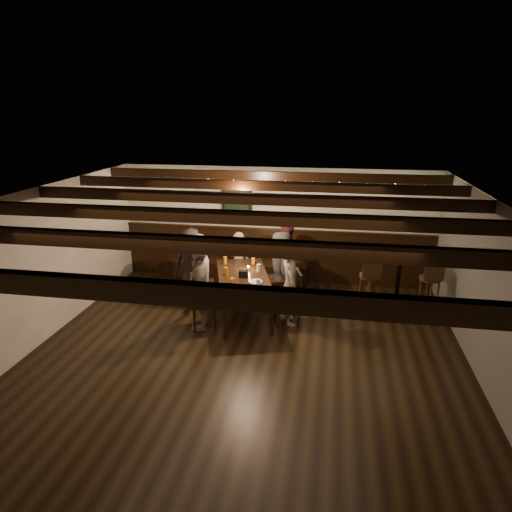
% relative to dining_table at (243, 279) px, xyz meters
% --- Properties ---
extents(room, '(7.00, 7.00, 7.00)m').
position_rel_dining_table_xyz_m(room, '(0.04, 0.55, 0.41)').
color(room, black).
rests_on(room, ground).
extents(dining_table, '(1.38, 2.09, 0.72)m').
position_rel_dining_table_xyz_m(dining_table, '(0.00, 0.00, 0.00)').
color(dining_table, black).
rests_on(dining_table, floor).
extents(chair_left_near, '(0.53, 0.53, 0.93)m').
position_rel_dining_table_xyz_m(chair_left_near, '(-0.82, 0.23, -0.38)').
color(chair_left_near, black).
rests_on(chair_left_near, floor).
extents(chair_left_far, '(0.52, 0.52, 0.92)m').
position_rel_dining_table_xyz_m(chair_left_far, '(-0.56, -0.64, -0.38)').
color(chair_left_far, black).
rests_on(chair_left_far, floor).
extents(chair_right_near, '(0.55, 0.55, 0.97)m').
position_rel_dining_table_xyz_m(chair_right_near, '(0.56, 0.64, -0.36)').
color(chair_right_near, black).
rests_on(chair_right_near, floor).
extents(chair_right_far, '(0.53, 0.53, 0.93)m').
position_rel_dining_table_xyz_m(chair_right_far, '(0.82, -0.23, -0.38)').
color(chair_right_far, black).
rests_on(chair_right_far, floor).
extents(person_bench_left, '(0.77, 0.61, 1.38)m').
position_rel_dining_table_xyz_m(person_bench_left, '(-1.12, 0.61, 0.03)').
color(person_bench_left, '#262628').
rests_on(person_bench_left, floor).
extents(person_bench_centre, '(0.52, 0.42, 1.25)m').
position_rel_dining_table_xyz_m(person_bench_centre, '(-0.30, 1.01, -0.04)').
color(person_bench_centre, gray).
rests_on(person_bench_centre, floor).
extents(person_bench_right, '(0.81, 0.71, 1.41)m').
position_rel_dining_table_xyz_m(person_bench_right, '(0.61, 1.12, 0.04)').
color(person_bench_right, '#531C28').
rests_on(person_bench_right, floor).
extents(person_left_near, '(0.74, 1.00, 1.37)m').
position_rel_dining_table_xyz_m(person_left_near, '(-0.85, 0.22, 0.02)').
color(person_left_near, '#AA9790').
rests_on(person_left_near, floor).
extents(person_left_far, '(0.57, 0.91, 1.43)m').
position_rel_dining_table_xyz_m(person_left_far, '(-0.59, -0.64, 0.06)').
color(person_left_far, gray).
rests_on(person_left_far, floor).
extents(person_right_near, '(0.62, 0.77, 1.39)m').
position_rel_dining_table_xyz_m(person_right_near, '(0.59, 0.64, 0.03)').
color(person_right_near, '#2B2B2E').
rests_on(person_right_near, floor).
extents(person_right_far, '(0.47, 0.58, 1.40)m').
position_rel_dining_table_xyz_m(person_right_far, '(0.85, -0.22, 0.04)').
color(person_right_far, gray).
rests_on(person_right_far, floor).
extents(pint_a, '(0.07, 0.07, 0.14)m').
position_rel_dining_table_xyz_m(pint_a, '(-0.47, 0.59, 0.13)').
color(pint_a, '#BF7219').
rests_on(pint_a, dining_table).
extents(pint_b, '(0.07, 0.07, 0.14)m').
position_rel_dining_table_xyz_m(pint_b, '(0.05, 0.69, 0.13)').
color(pint_b, '#BF7219').
rests_on(pint_b, dining_table).
extents(pint_c, '(0.07, 0.07, 0.14)m').
position_rel_dining_table_xyz_m(pint_c, '(-0.32, 0.01, 0.13)').
color(pint_c, '#BF7219').
rests_on(pint_c, dining_table).
extents(pint_d, '(0.07, 0.07, 0.14)m').
position_rel_dining_table_xyz_m(pint_d, '(0.23, 0.28, 0.13)').
color(pint_d, silver).
rests_on(pint_d, dining_table).
extents(pint_e, '(0.07, 0.07, 0.14)m').
position_rel_dining_table_xyz_m(pint_e, '(-0.08, -0.49, 0.13)').
color(pint_e, '#BF7219').
rests_on(pint_e, dining_table).
extents(pint_f, '(0.07, 0.07, 0.14)m').
position_rel_dining_table_xyz_m(pint_f, '(0.35, -0.47, 0.13)').
color(pint_f, silver).
rests_on(pint_f, dining_table).
extents(pint_g, '(0.07, 0.07, 0.14)m').
position_rel_dining_table_xyz_m(pint_g, '(0.28, -0.75, 0.13)').
color(pint_g, '#BF7219').
rests_on(pint_g, dining_table).
extents(plate_near, '(0.24, 0.24, 0.01)m').
position_rel_dining_table_xyz_m(plate_near, '(0.06, -0.71, 0.07)').
color(plate_near, white).
rests_on(plate_near, dining_table).
extents(plate_far, '(0.24, 0.24, 0.01)m').
position_rel_dining_table_xyz_m(plate_far, '(0.26, -0.24, 0.07)').
color(plate_far, white).
rests_on(plate_far, dining_table).
extents(condiment_caddy, '(0.15, 0.10, 0.12)m').
position_rel_dining_table_xyz_m(condiment_caddy, '(0.01, -0.05, 0.12)').
color(condiment_caddy, black).
rests_on(condiment_caddy, dining_table).
extents(candle, '(0.05, 0.05, 0.05)m').
position_rel_dining_table_xyz_m(candle, '(0.03, 0.32, 0.08)').
color(candle, beige).
rests_on(candle, dining_table).
extents(high_top_table, '(0.64, 0.64, 1.13)m').
position_rel_dining_table_xyz_m(high_top_table, '(2.68, 0.41, 0.08)').
color(high_top_table, black).
rests_on(high_top_table, floor).
extents(bar_stool_left, '(0.36, 0.38, 1.15)m').
position_rel_dining_table_xyz_m(bar_stool_left, '(2.18, 0.21, -0.23)').
color(bar_stool_left, '#321E10').
rests_on(bar_stool_left, floor).
extents(bar_stool_right, '(0.36, 0.38, 1.15)m').
position_rel_dining_table_xyz_m(bar_stool_right, '(3.18, 0.26, -0.23)').
color(bar_stool_right, '#321E10').
rests_on(bar_stool_right, floor).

